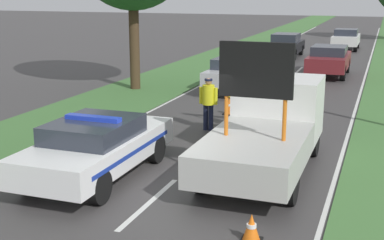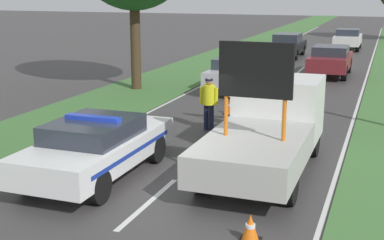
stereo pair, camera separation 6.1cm
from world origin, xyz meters
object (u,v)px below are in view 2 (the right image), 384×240
object	(u,v)px
work_truck	(268,127)
queued_car_van_white	(348,39)
traffic_cone_near_police	(250,228)
police_officer	(209,99)
queued_car_wagon_maroon	(330,60)
traffic_cone_centre_front	(230,106)
queued_car_sedan_black	(288,45)
police_car	(97,146)
queued_car_sedan_silver	(236,74)
pedestrian_civilian	(250,99)
traffic_cone_near_truck	(132,128)
road_barrier	(241,97)

from	to	relation	value
work_truck	queued_car_van_white	distance (m)	27.75
work_truck	traffic_cone_near_police	distance (m)	4.21
police_officer	queued_car_wagon_maroon	bearing A→B (deg)	-129.98
traffic_cone_centre_front	queued_car_sedan_black	xyz separation A→B (m)	(-1.06, 16.79, 0.49)
police_car	police_officer	world-z (taller)	police_officer
traffic_cone_centre_front	queued_car_wagon_maroon	world-z (taller)	queued_car_wagon_maroon
police_officer	queued_car_sedan_black	distance (m)	19.13
work_truck	traffic_cone_centre_front	xyz separation A→B (m)	(-2.45, 5.17, -0.74)
work_truck	queued_car_sedan_silver	size ratio (longest dim) A/B	1.39
traffic_cone_near_police	pedestrian_civilian	bearing A→B (deg)	104.34
traffic_cone_near_truck	queued_car_sedan_black	world-z (taller)	queued_car_sedan_black
traffic_cone_centre_front	pedestrian_civilian	bearing A→B (deg)	-58.71
pedestrian_civilian	queued_car_sedan_black	distance (m)	18.89
police_car	queued_car_van_white	distance (m)	30.02
police_car	queued_car_wagon_maroon	size ratio (longest dim) A/B	1.09
traffic_cone_near_truck	queued_car_sedan_black	distance (m)	20.88
traffic_cone_near_truck	queued_car_van_white	xyz separation A→B (m)	(4.05, 26.64, 0.47)
work_truck	queued_car_wagon_maroon	world-z (taller)	work_truck
work_truck	traffic_cone_near_police	size ratio (longest dim) A/B	10.87
police_car	traffic_cone_near_police	world-z (taller)	police_car
pedestrian_civilian	traffic_cone_centre_front	xyz separation A→B (m)	(-1.19, 1.97, -0.71)
police_car	work_truck	distance (m)	4.14
traffic_cone_near_police	traffic_cone_centre_front	world-z (taller)	traffic_cone_centre_front
work_truck	police_officer	distance (m)	3.78
pedestrian_civilian	queued_car_sedan_black	size ratio (longest dim) A/B	0.38
work_truck	pedestrian_civilian	xyz separation A→B (m)	(-1.26, 3.20, -0.02)
traffic_cone_near_truck	queued_car_wagon_maroon	world-z (taller)	queued_car_wagon_maroon
police_car	queued_car_van_white	world-z (taller)	police_car
pedestrian_civilian	queued_car_sedan_silver	distance (m)	6.63
traffic_cone_near_police	queued_car_sedan_silver	distance (m)	14.15
road_barrier	queued_car_sedan_black	xyz separation A→B (m)	(-1.78, 17.99, -0.13)
police_car	pedestrian_civilian	world-z (taller)	pedestrian_civilian
road_barrier	queued_car_sedan_silver	world-z (taller)	queued_car_sedan_silver
pedestrian_civilian	queued_car_sedan_silver	xyz separation A→B (m)	(-2.18, 6.25, -0.25)
work_truck	traffic_cone_centre_front	size ratio (longest dim) A/B	9.48
queued_car_van_white	work_truck	bearing A→B (deg)	90.45
work_truck	queued_car_sedan_black	size ratio (longest dim) A/B	1.23
work_truck	police_car	bearing A→B (deg)	31.08
police_officer	queued_car_sedan_silver	world-z (taller)	police_officer
queued_car_van_white	queued_car_sedan_silver	bearing A→B (deg)	80.01
road_barrier	traffic_cone_centre_front	bearing A→B (deg)	117.29
pedestrian_civilian	queued_car_sedan_silver	size ratio (longest dim) A/B	0.43
work_truck	queued_car_sedan_black	distance (m)	22.24
queued_car_wagon_maroon	queued_car_sedan_black	distance (m)	7.65
police_car	queued_car_sedan_black	bearing A→B (deg)	88.70
queued_car_sedan_silver	queued_car_van_white	distance (m)	18.57
police_car	queued_car_sedan_silver	xyz separation A→B (m)	(0.13, 11.54, 0.01)
road_barrier	police_officer	size ratio (longest dim) A/B	1.48
traffic_cone_near_truck	queued_car_sedan_black	xyz separation A→B (m)	(0.75, 20.86, 0.45)
work_truck	queued_car_van_white	size ratio (longest dim) A/B	1.39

